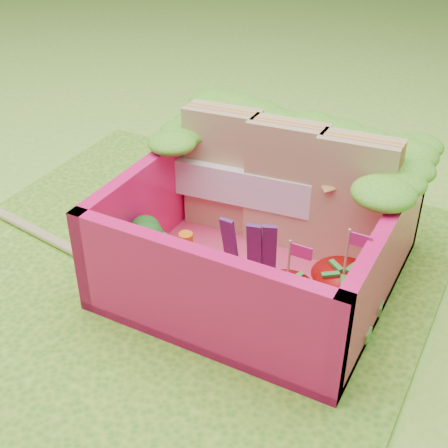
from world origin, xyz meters
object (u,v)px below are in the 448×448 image
Objects in this scene: broccoli at (156,242)px; chopsticks at (13,220)px; sandwich_stack at (286,186)px; strawberry_left at (286,304)px; strawberry_right at (340,299)px; bento_box at (261,231)px.

chopsticks is (-1.05, 0.05, -0.22)m from broccoli.
broccoli is (-0.44, -0.57, -0.15)m from sandwich_stack.
chopsticks is (-1.78, 0.11, -0.15)m from strawberry_left.
strawberry_left is (0.73, -0.06, -0.06)m from broccoli.
chopsticks is (-1.99, -0.01, -0.18)m from strawberry_right.
chopsticks is at bearing 177.32° from broccoli.
chopsticks is (-1.49, -0.23, -0.26)m from bento_box.
strawberry_right is 2.00m from chopsticks.
bento_box is 2.47× the size of strawberry_right.
strawberry_left is at bearing -65.68° from sandwich_stack.
bento_box reaches higher than broccoli.
strawberry_left is 0.20× the size of chopsticks.
chopsticks is at bearing 176.42° from strawberry_left.
bento_box is at bearing -90.89° from sandwich_stack.
sandwich_stack reaches higher than chopsticks.
bento_box is 0.46m from strawberry_left.
bento_box is 0.55m from strawberry_right.
sandwich_stack is at bearing 19.11° from chopsticks.
strawberry_right is (0.50, -0.51, -0.19)m from sandwich_stack.
chopsticks is at bearing -179.76° from strawberry_right.
sandwich_stack is 0.74m from broccoli.
strawberry_left is at bearing -4.87° from broccoli.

